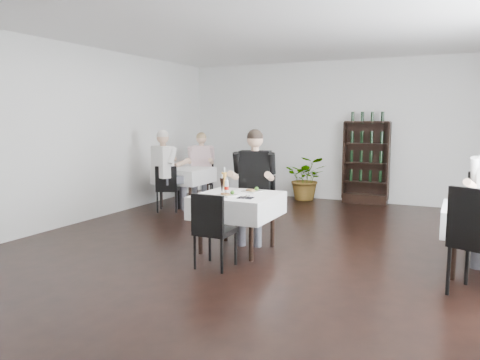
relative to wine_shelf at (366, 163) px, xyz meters
name	(u,v)px	position (x,y,z in m)	size (l,w,h in m)	color
room_shell	(258,140)	(-0.60, -4.31, 0.65)	(9.00, 9.00, 9.00)	black
wine_shelf	(366,163)	(0.00, 0.00, 0.00)	(0.90, 0.28, 1.75)	black
main_table	(237,205)	(-0.90, -4.31, -0.23)	(1.03, 1.03, 0.77)	black
left_table	(184,175)	(-3.30, -1.81, -0.23)	(0.98, 0.98, 0.77)	black
potted_tree	(306,178)	(-1.24, -0.11, -0.36)	(0.87, 0.75, 0.96)	#215E20
main_chair_far	(258,203)	(-0.90, -3.62, -0.30)	(0.53, 0.53, 0.95)	black
main_chair_near	(212,226)	(-0.83, -5.15, -0.33)	(0.42, 0.42, 0.91)	black
left_chair_far	(204,179)	(-3.19, -1.20, -0.35)	(0.52, 0.52, 0.86)	black
left_chair_near	(167,186)	(-3.24, -2.52, -0.34)	(0.54, 0.54, 0.89)	black
right_chair_near	(479,235)	(1.98, -4.83, -0.21)	(0.67, 0.67, 1.12)	black
diner_main	(254,177)	(-0.91, -3.75, 0.09)	(0.67, 0.70, 1.62)	#44454C
diner_left_far	(201,162)	(-3.20, -1.30, 0.01)	(0.65, 0.69, 1.48)	#44454C
diner_left_near	(167,164)	(-3.28, -2.47, 0.06)	(0.70, 0.74, 1.56)	#44454C
plate_far	(253,191)	(-0.79, -4.05, -0.06)	(0.28, 0.28, 0.07)	white
plate_near	(228,195)	(-0.95, -4.50, -0.06)	(0.29, 0.29, 0.07)	white
pilsner_dark	(222,185)	(-1.13, -4.32, 0.03)	(0.06, 0.06, 0.26)	black
pilsner_lager	(224,182)	(-1.14, -4.23, 0.06)	(0.08, 0.08, 0.34)	#C28531
coke_bottle	(227,187)	(-1.05, -4.34, 0.01)	(0.06, 0.06, 0.22)	silver
napkin_cutlery	(246,198)	(-0.67, -4.55, -0.07)	(0.20, 0.21, 0.02)	black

